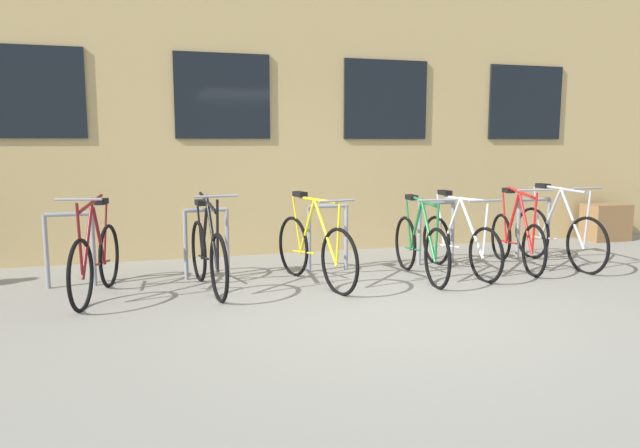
% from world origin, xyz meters
% --- Properties ---
extents(ground_plane, '(42.00, 42.00, 0.00)m').
position_xyz_m(ground_plane, '(0.00, 0.00, 0.00)').
color(ground_plane, gray).
extents(storefront_building, '(28.00, 5.32, 6.37)m').
position_xyz_m(storefront_building, '(0.00, 5.84, 3.18)').
color(storefront_building, tan).
rests_on(storefront_building, ground).
extents(bike_rack, '(6.54, 0.05, 0.85)m').
position_xyz_m(bike_rack, '(-0.09, 1.90, 0.50)').
color(bike_rack, gray).
rests_on(bike_rack, ground).
extents(bicycle_black, '(0.44, 1.71, 1.10)m').
position_xyz_m(bicycle_black, '(-1.62, 1.36, 0.39)').
color(bicycle_black, black).
rests_on(bicycle_black, ground).
extents(bicycle_yellow, '(0.57, 1.76, 1.05)m').
position_xyz_m(bicycle_yellow, '(-0.43, 1.29, 0.40)').
color(bicycle_yellow, black).
rests_on(bicycle_yellow, ground).
extents(bicycle_red, '(0.50, 1.66, 1.07)m').
position_xyz_m(bicycle_red, '(2.33, 1.43, 0.37)').
color(bicycle_red, black).
rests_on(bicycle_red, ground).
extents(bicycle_white, '(0.44, 1.75, 1.02)m').
position_xyz_m(bicycle_white, '(1.47, 1.38, 0.37)').
color(bicycle_white, black).
rests_on(bicycle_white, ground).
extents(bicycle_green, '(0.44, 1.69, 1.01)m').
position_xyz_m(bicycle_green, '(0.86, 1.24, 0.38)').
color(bicycle_green, black).
rests_on(bicycle_green, ground).
extents(bicycle_maroon, '(0.50, 1.67, 1.10)m').
position_xyz_m(bicycle_maroon, '(-2.78, 1.38, 0.39)').
color(bicycle_maroon, black).
rests_on(bicycle_maroon, ground).
extents(bicycle_silver, '(0.44, 1.79, 1.08)m').
position_xyz_m(bicycle_silver, '(2.93, 1.40, 0.40)').
color(bicycle_silver, black).
rests_on(bicycle_silver, ground).
extents(planter_box, '(0.70, 0.44, 0.60)m').
position_xyz_m(planter_box, '(5.01, 2.85, 0.30)').
color(planter_box, olive).
rests_on(planter_box, ground).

